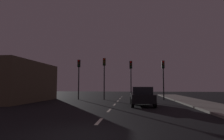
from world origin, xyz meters
TOP-DOWN VIEW (x-y plane):
  - ground_plane at (0.00, 7.00)m, footprint 80.00×80.00m
  - sidewalk_curb_right at (7.50, 7.00)m, footprint 3.00×40.00m
  - lane_stripe_second at (0.00, 2.60)m, footprint 0.16×1.60m
  - lane_stripe_third at (0.00, 6.40)m, footprint 0.16×1.60m
  - lane_stripe_fourth at (0.00, 10.20)m, footprint 0.16×1.60m
  - lane_stripe_fifth at (0.00, 14.00)m, footprint 0.16×1.60m
  - lane_stripe_sixth at (0.00, 17.80)m, footprint 0.16×1.60m
  - lane_stripe_seventh at (0.00, 21.60)m, footprint 0.16×1.60m
  - traffic_signal_far_left at (-4.87, 15.75)m, footprint 0.32×0.38m
  - traffic_signal_center_left at (-1.75, 15.75)m, footprint 0.32×0.38m
  - traffic_signal_center_right at (1.42, 15.75)m, footprint 0.32×0.38m
  - traffic_signal_far_right at (5.14, 15.75)m, footprint 0.32×0.38m
  - car_stopped_ahead at (2.33, 9.51)m, footprint 2.00×3.92m
  - storefront_left at (-10.97, 12.21)m, footprint 5.93×9.12m

SIDE VIEW (x-z plane):
  - ground_plane at x=0.00m, z-range 0.00..0.00m
  - lane_stripe_second at x=0.00m, z-range 0.00..0.01m
  - lane_stripe_third at x=0.00m, z-range 0.00..0.01m
  - lane_stripe_fourth at x=0.00m, z-range 0.00..0.01m
  - lane_stripe_fifth at x=0.00m, z-range 0.00..0.01m
  - lane_stripe_sixth at x=0.00m, z-range 0.00..0.01m
  - lane_stripe_seventh at x=0.00m, z-range 0.00..0.01m
  - sidewalk_curb_right at x=7.50m, z-range 0.00..0.15m
  - car_stopped_ahead at x=2.33m, z-range 0.00..1.56m
  - storefront_left at x=-10.97m, z-range 0.00..4.09m
  - traffic_signal_far_right at x=5.14m, z-range 0.93..5.47m
  - traffic_signal_center_right at x=1.42m, z-range 0.93..5.49m
  - traffic_signal_far_left at x=-4.87m, z-range 0.97..5.77m
  - traffic_signal_center_left at x=-1.75m, z-range 0.99..5.94m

